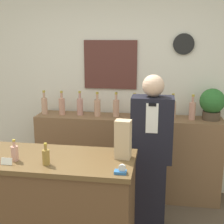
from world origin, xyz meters
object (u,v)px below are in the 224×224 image
(shopkeeper, at_px, (151,155))
(potted_plant, at_px, (212,103))
(tape_dispenser, at_px, (121,171))
(paper_bag, at_px, (123,139))

(shopkeeper, distance_m, potted_plant, 1.03)
(tape_dispenser, bearing_deg, paper_bag, 94.53)
(paper_bag, xyz_separation_m, tape_dispenser, (0.02, -0.30, -0.14))
(potted_plant, height_order, tape_dispenser, potted_plant)
(shopkeeper, distance_m, paper_bag, 0.68)
(shopkeeper, xyz_separation_m, paper_bag, (-0.22, -0.55, 0.34))
(potted_plant, bearing_deg, tape_dispenser, -119.13)
(potted_plant, distance_m, paper_bag, 1.51)
(shopkeeper, height_order, paper_bag, shopkeeper)
(potted_plant, bearing_deg, paper_bag, -125.57)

